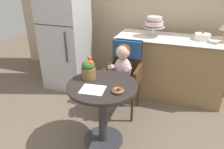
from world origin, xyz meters
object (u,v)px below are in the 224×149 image
object	(u,v)px
round_layer_cake	(202,37)
refrigerator	(65,35)
wicker_chair	(125,66)
tiered_cake_stand	(154,23)
donut_front	(118,90)
flower_vase	(88,69)
cafe_table	(103,102)
seated_child	(122,67)

from	to	relation	value
round_layer_cake	refrigerator	bearing A→B (deg)	-172.96
wicker_chair	tiered_cake_stand	xyz separation A→B (m)	(0.24, 0.58, 0.45)
refrigerator	donut_front	bearing A→B (deg)	-43.89
tiered_cake_stand	round_layer_cake	xyz separation A→B (m)	(0.66, 0.05, -0.14)
donut_front	round_layer_cake	world-z (taller)	round_layer_cake
donut_front	refrigerator	distance (m)	1.73
flower_vase	refrigerator	distance (m)	1.33
wicker_chair	round_layer_cake	world-z (taller)	round_layer_cake
tiered_cake_stand	refrigerator	distance (m)	1.36
cafe_table	tiered_cake_stand	size ratio (longest dim) A/B	2.40
refrigerator	seated_child	bearing A→B (deg)	-26.36
tiered_cake_stand	seated_child	bearing A→B (deg)	-108.04
seated_child	refrigerator	xyz separation A→B (m)	(-1.09, 0.54, 0.17)
seated_child	donut_front	distance (m)	0.68
wicker_chair	round_layer_cake	xyz separation A→B (m)	(0.90, 0.63, 0.30)
tiered_cake_stand	round_layer_cake	world-z (taller)	tiered_cake_stand
cafe_table	wicker_chair	bearing A→B (deg)	87.16
wicker_chair	round_layer_cake	distance (m)	1.14
tiered_cake_stand	round_layer_cake	bearing A→B (deg)	3.91
wicker_chair	seated_child	size ratio (longest dim) A/B	1.31
round_layer_cake	refrigerator	distance (m)	2.00
seated_child	flower_vase	size ratio (longest dim) A/B	3.09
flower_vase	tiered_cake_stand	world-z (taller)	tiered_cake_stand
cafe_table	donut_front	distance (m)	0.32
cafe_table	round_layer_cake	world-z (taller)	round_layer_cake
wicker_chair	tiered_cake_stand	distance (m)	0.77
seated_child	donut_front	size ratio (longest dim) A/B	6.12
wicker_chair	round_layer_cake	bearing A→B (deg)	32.42
wicker_chair	donut_front	distance (m)	0.83
seated_child	round_layer_cake	world-z (taller)	round_layer_cake
seated_child	flower_vase	world-z (taller)	seated_child
flower_vase	tiered_cake_stand	bearing A→B (deg)	69.13
wicker_chair	flower_vase	world-z (taller)	flower_vase
wicker_chair	donut_front	size ratio (longest dim) A/B	8.03
wicker_chair	seated_child	distance (m)	0.16
tiered_cake_stand	refrigerator	world-z (taller)	refrigerator
wicker_chair	donut_front	xyz separation A→B (m)	(0.16, -0.81, 0.10)
donut_front	flower_vase	bearing A→B (deg)	154.72
tiered_cake_stand	wicker_chair	bearing A→B (deg)	-112.43
seated_child	wicker_chair	bearing A→B (deg)	90.00
flower_vase	tiered_cake_stand	distance (m)	1.33
round_layer_cake	tiered_cake_stand	bearing A→B (deg)	-176.09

